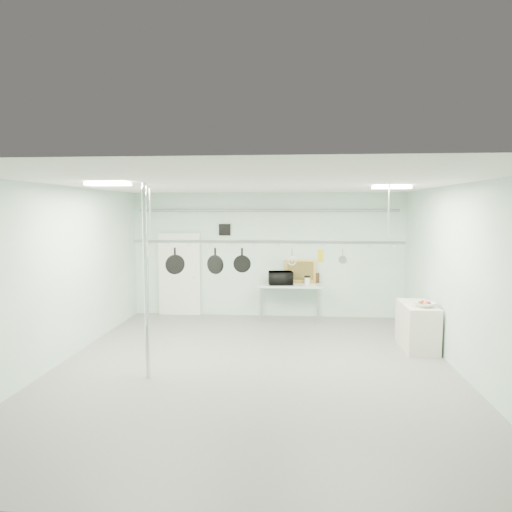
# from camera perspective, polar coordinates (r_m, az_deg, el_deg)

# --- Properties ---
(floor) EXTENTS (8.00, 8.00, 0.00)m
(floor) POSITION_cam_1_polar(r_m,az_deg,el_deg) (8.23, -0.26, -13.80)
(floor) COLOR gray
(floor) RESTS_ON ground
(ceiling) EXTENTS (7.00, 8.00, 0.02)m
(ceiling) POSITION_cam_1_polar(r_m,az_deg,el_deg) (7.77, -0.27, 8.96)
(ceiling) COLOR silver
(ceiling) RESTS_ON back_wall
(back_wall) EXTENTS (7.00, 0.02, 3.20)m
(back_wall) POSITION_cam_1_polar(r_m,az_deg,el_deg) (11.79, 1.39, 0.14)
(back_wall) COLOR silver
(back_wall) RESTS_ON floor
(right_wall) EXTENTS (0.02, 8.00, 3.20)m
(right_wall) POSITION_cam_1_polar(r_m,az_deg,el_deg) (8.31, 24.51, -2.76)
(right_wall) COLOR silver
(right_wall) RESTS_ON floor
(door) EXTENTS (1.10, 0.10, 2.20)m
(door) POSITION_cam_1_polar(r_m,az_deg,el_deg) (12.16, -9.52, -2.38)
(door) COLOR silver
(door) RESTS_ON floor
(wall_vent) EXTENTS (0.30, 0.04, 0.30)m
(wall_vent) POSITION_cam_1_polar(r_m,az_deg,el_deg) (11.84, -3.93, 3.30)
(wall_vent) COLOR black
(wall_vent) RESTS_ON back_wall
(conduit_pipe) EXTENTS (6.60, 0.07, 0.07)m
(conduit_pipe) POSITION_cam_1_polar(r_m,az_deg,el_deg) (11.65, 1.38, 5.74)
(conduit_pipe) COLOR gray
(conduit_pipe) RESTS_ON back_wall
(chrome_pole) EXTENTS (0.08, 0.08, 3.20)m
(chrome_pole) POSITION_cam_1_polar(r_m,az_deg,el_deg) (7.60, -13.57, -3.16)
(chrome_pole) COLOR silver
(chrome_pole) RESTS_ON floor
(prep_table) EXTENTS (1.60, 0.70, 0.91)m
(prep_table) POSITION_cam_1_polar(r_m,az_deg,el_deg) (11.49, 4.27, -3.89)
(prep_table) COLOR #A9C7B6
(prep_table) RESTS_ON floor
(side_cabinet) EXTENTS (0.60, 1.20, 0.90)m
(side_cabinet) POSITION_cam_1_polar(r_m,az_deg,el_deg) (9.74, 19.50, -8.28)
(side_cabinet) COLOR beige
(side_cabinet) RESTS_ON floor
(pot_rack) EXTENTS (4.80, 0.06, 1.00)m
(pot_rack) POSITION_cam_1_polar(r_m,az_deg,el_deg) (8.06, 1.33, 2.01)
(pot_rack) COLOR #B7B7BC
(pot_rack) RESTS_ON ceiling
(light_panel_left) EXTENTS (0.65, 0.30, 0.05)m
(light_panel_left) POSITION_cam_1_polar(r_m,az_deg,el_deg) (7.51, -18.00, 8.56)
(light_panel_left) COLOR white
(light_panel_left) RESTS_ON ceiling
(light_panel_right) EXTENTS (0.65, 0.30, 0.05)m
(light_panel_right) POSITION_cam_1_polar(r_m,az_deg,el_deg) (8.51, 16.58, 8.24)
(light_panel_right) COLOR white
(light_panel_right) RESTS_ON ceiling
(microwave) EXTENTS (0.64, 0.47, 0.33)m
(microwave) POSITION_cam_1_polar(r_m,az_deg,el_deg) (11.39, 3.11, -2.76)
(microwave) COLOR black
(microwave) RESTS_ON prep_table
(coffee_canister) EXTENTS (0.18, 0.18, 0.18)m
(coffee_canister) POSITION_cam_1_polar(r_m,az_deg,el_deg) (11.44, 6.43, -3.12)
(coffee_canister) COLOR silver
(coffee_canister) RESTS_ON prep_table
(painting_large) EXTENTS (0.78, 0.13, 0.58)m
(painting_large) POSITION_cam_1_polar(r_m,az_deg,el_deg) (11.73, 5.57, -1.91)
(painting_large) COLOR #BE8632
(painting_large) RESTS_ON prep_table
(painting_small) EXTENTS (0.31, 0.11, 0.25)m
(painting_small) POSITION_cam_1_polar(r_m,az_deg,el_deg) (11.77, 7.20, -2.71)
(painting_small) COLOR #311D11
(painting_small) RESTS_ON prep_table
(fruit_bowl) EXTENTS (0.49, 0.49, 0.09)m
(fruit_bowl) POSITION_cam_1_polar(r_m,az_deg,el_deg) (9.40, 20.33, -5.70)
(fruit_bowl) COLOR silver
(fruit_bowl) RESTS_ON side_cabinet
(skillet_left) EXTENTS (0.34, 0.23, 0.47)m
(skillet_left) POSITION_cam_1_polar(r_m,az_deg,el_deg) (8.35, -10.09, -0.57)
(skillet_left) COLOR black
(skillet_left) RESTS_ON pot_rack
(skillet_mid) EXTENTS (0.34, 0.19, 0.46)m
(skillet_mid) POSITION_cam_1_polar(r_m,az_deg,el_deg) (8.20, -5.12, -0.58)
(skillet_mid) COLOR black
(skillet_mid) RESTS_ON pot_rack
(skillet_right) EXTENTS (0.31, 0.07, 0.42)m
(skillet_right) POSITION_cam_1_polar(r_m,az_deg,el_deg) (8.13, -1.76, -0.46)
(skillet_right) COLOR black
(skillet_right) RESTS_ON pot_rack
(whisk) EXTENTS (0.19, 0.19, 0.30)m
(whisk) POSITION_cam_1_polar(r_m,az_deg,el_deg) (8.07, 4.52, -0.09)
(whisk) COLOR silver
(whisk) RESTS_ON pot_rack
(grater) EXTENTS (0.10, 0.03, 0.25)m
(grater) POSITION_cam_1_polar(r_m,az_deg,el_deg) (8.08, 8.08, 0.06)
(grater) COLOR yellow
(grater) RESTS_ON pot_rack
(saucepan) EXTENTS (0.16, 0.12, 0.25)m
(saucepan) POSITION_cam_1_polar(r_m,az_deg,el_deg) (8.11, 10.77, 0.02)
(saucepan) COLOR silver
(saucepan) RESTS_ON pot_rack
(fruit_cluster) EXTENTS (0.24, 0.24, 0.09)m
(fruit_cluster) POSITION_cam_1_polar(r_m,az_deg,el_deg) (9.39, 20.34, -5.46)
(fruit_cluster) COLOR #9B130E
(fruit_cluster) RESTS_ON fruit_bowl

